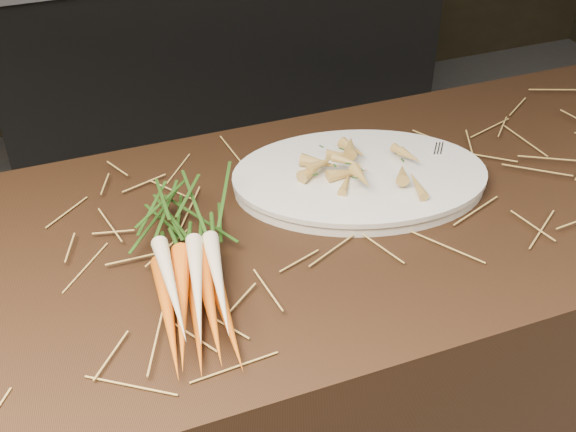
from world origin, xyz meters
name	(u,v)px	position (x,y,z in m)	size (l,w,h in m)	color
main_counter	(332,383)	(0.00, 0.30, 0.45)	(2.40, 0.70, 0.90)	black
back_counter	(216,45)	(0.30, 2.18, 0.42)	(1.82, 0.62, 0.84)	black
straw_bedding	(342,208)	(0.00, 0.30, 0.91)	(1.40, 0.60, 0.02)	#A1783C
root_veg_bunch	(190,245)	(-0.28, 0.25, 0.94)	(0.21, 0.46, 0.08)	#CF580C
serving_platter	(360,180)	(0.06, 0.36, 0.91)	(0.46, 0.31, 0.02)	white
roasted_veg_heap	(361,163)	(0.06, 0.36, 0.95)	(0.23, 0.16, 0.05)	#B08040
serving_fork	(451,175)	(0.22, 0.30, 0.93)	(0.02, 0.17, 0.00)	silver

